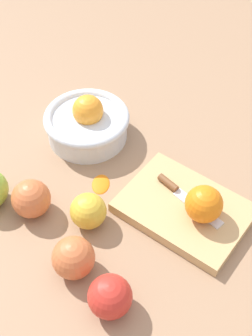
# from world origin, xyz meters

# --- Properties ---
(ground_plane) EXTENTS (2.40, 2.40, 0.00)m
(ground_plane) POSITION_xyz_m (0.00, 0.00, 0.00)
(ground_plane) COLOR #997556
(bowl) EXTENTS (0.18, 0.18, 0.10)m
(bowl) POSITION_xyz_m (-0.14, 0.08, 0.04)
(bowl) COLOR silver
(bowl) RESTS_ON ground_plane
(cutting_board) EXTENTS (0.27, 0.22, 0.02)m
(cutting_board) POSITION_xyz_m (0.14, 0.10, 0.01)
(cutting_board) COLOR tan
(cutting_board) RESTS_ON ground_plane
(orange_on_board) EXTENTS (0.07, 0.07, 0.07)m
(orange_on_board) POSITION_xyz_m (0.18, 0.10, 0.06)
(orange_on_board) COLOR orange
(orange_on_board) RESTS_ON cutting_board
(knife) EXTENTS (0.16, 0.03, 0.01)m
(knife) POSITION_xyz_m (0.12, 0.11, 0.03)
(knife) COLOR silver
(knife) RESTS_ON cutting_board
(apple_front_right) EXTENTS (0.07, 0.07, 0.07)m
(apple_front_right) POSITION_xyz_m (0.20, -0.13, 0.04)
(apple_front_right) COLOR red
(apple_front_right) RESTS_ON ground_plane
(apple_front_left) EXTENTS (0.07, 0.07, 0.07)m
(apple_front_left) POSITION_xyz_m (-0.04, -0.12, 0.04)
(apple_front_left) COLOR #CC6638
(apple_front_left) RESTS_ON ground_plane
(apple_front_right_2) EXTENTS (0.07, 0.07, 0.07)m
(apple_front_right_2) POSITION_xyz_m (0.11, -0.13, 0.04)
(apple_front_right_2) COLOR #CC6638
(apple_front_right_2) RESTS_ON ground_plane
(apple_front_right_3) EXTENTS (0.07, 0.07, 0.07)m
(apple_front_right_3) POSITION_xyz_m (0.04, -0.06, 0.03)
(apple_front_right_3) COLOR gold
(apple_front_right_3) RESTS_ON ground_plane
(citrus_peel) EXTENTS (0.06, 0.06, 0.01)m
(citrus_peel) POSITION_xyz_m (-0.01, 0.01, 0.00)
(citrus_peel) COLOR orange
(citrus_peel) RESTS_ON ground_plane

